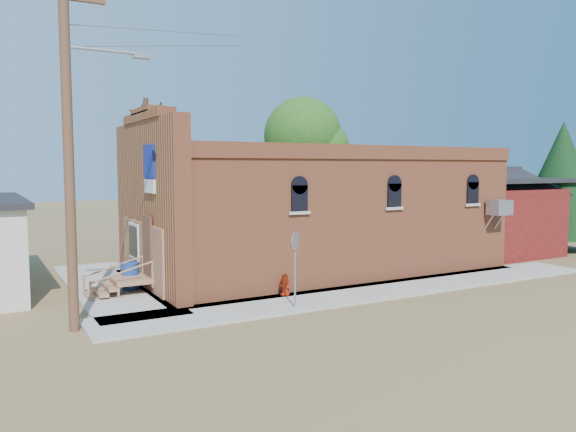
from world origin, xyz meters
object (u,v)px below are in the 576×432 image
brick_bar (311,213)px  trash_barrel (130,276)px  fire_hydrant (285,284)px  stop_sign (295,248)px  utility_pole (71,145)px

brick_bar → trash_barrel: bearing=-177.5°
fire_hydrant → trash_barrel: trash_barrel is taller
stop_sign → trash_barrel: stop_sign is taller
utility_pole → trash_barrel: (2.35, 3.97, -4.24)m
utility_pole → fire_hydrant: size_ratio=13.07×
brick_bar → fire_hydrant: (-3.28, -3.70, -1.92)m
utility_pole → stop_sign: bearing=-8.9°
brick_bar → trash_barrel: size_ratio=18.10×
brick_bar → utility_pole: bearing=-156.3°
utility_pole → trash_barrel: bearing=59.4°
trash_barrel → fire_hydrant: bearing=-39.0°
brick_bar → stop_sign: (-3.79, -5.23, -0.50)m
brick_bar → stop_sign: brick_bar is taller
utility_pole → trash_barrel: size_ratio=9.93×
fire_hydrant → trash_barrel: bearing=163.2°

